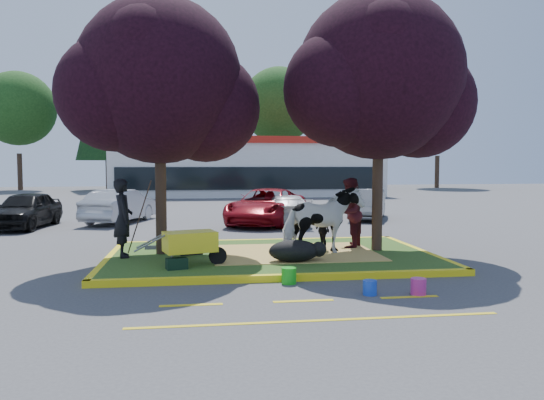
{
  "coord_description": "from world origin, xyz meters",
  "views": [
    {
      "loc": [
        -1.87,
        -13.41,
        2.48
      ],
      "look_at": [
        0.09,
        0.5,
        1.5
      ],
      "focal_mm": 35.0,
      "sensor_mm": 36.0,
      "label": 1
    }
  ],
  "objects": [
    {
      "name": "tree_purple_right",
      "position": [
        2.92,
        0.18,
        4.56
      ],
      "size": [
        5.3,
        4.4,
        6.82
      ],
      "color": "black",
      "rests_on": "median_island"
    },
    {
      "name": "calf",
      "position": [
        0.38,
        -1.23,
        0.41
      ],
      "size": [
        1.38,
        1.11,
        0.52
      ],
      "primitive_type": "ellipsoid",
      "rotation": [
        0.0,
        0.0,
        -0.41
      ],
      "color": "black",
      "rests_on": "median_island"
    },
    {
      "name": "handler",
      "position": [
        -3.7,
        0.02,
        1.12
      ],
      "size": [
        0.61,
        0.79,
        1.94
      ],
      "primitive_type": "imported",
      "rotation": [
        0.0,
        0.0,
        1.79
      ],
      "color": "black",
      "rests_on": "median_island"
    },
    {
      "name": "curb_near",
      "position": [
        0.0,
        -2.58,
        0.07
      ],
      "size": [
        8.3,
        0.16,
        0.15
      ],
      "primitive_type": "cube",
      "color": "yellow",
      "rests_on": "ground"
    },
    {
      "name": "treeline",
      "position": [
        1.23,
        37.61,
        7.73
      ],
      "size": [
        46.58,
        7.8,
        14.63
      ],
      "color": "black",
      "rests_on": "ground"
    },
    {
      "name": "bucket_green",
      "position": [
        -0.02,
        -2.8,
        0.17
      ],
      "size": [
        0.32,
        0.32,
        0.33
      ],
      "primitive_type": "cylinder",
      "rotation": [
        0.0,
        0.0,
        0.04
      ],
      "color": "green",
      "rests_on": "ground"
    },
    {
      "name": "gear_bag_green",
      "position": [
        -2.34,
        -1.7,
        0.27
      ],
      "size": [
        0.51,
        0.38,
        0.24
      ],
      "primitive_type": "cube",
      "rotation": [
        0.0,
        0.0,
        0.24
      ],
      "color": "black",
      "rests_on": "median_island"
    },
    {
      "name": "car_silver",
      "position": [
        -5.08,
        9.28,
        0.7
      ],
      "size": [
        2.78,
        4.48,
        1.39
      ],
      "primitive_type": "imported",
      "rotation": [
        0.0,
        0.0,
        2.81
      ],
      "color": "#A9ADB2",
      "rests_on": "ground"
    },
    {
      "name": "fire_lane_stripe_b",
      "position": [
        0.0,
        -4.2,
        0.0
      ],
      "size": [
        1.1,
        0.12,
        0.01
      ],
      "primitive_type": "cube",
      "color": "yellow",
      "rests_on": "ground"
    },
    {
      "name": "curb_left",
      "position": [
        -4.08,
        0.0,
        0.07
      ],
      "size": [
        0.16,
        5.3,
        0.15
      ],
      "primitive_type": "cube",
      "color": "yellow",
      "rests_on": "ground"
    },
    {
      "name": "cow",
      "position": [
        1.25,
        -0.4,
        1.02
      ],
      "size": [
        2.26,
        1.65,
        1.74
      ],
      "primitive_type": "imported",
      "rotation": [
        0.0,
        0.0,
        1.96
      ],
      "color": "silver",
      "rests_on": "median_island"
    },
    {
      "name": "ground",
      "position": [
        0.0,
        0.0,
        0.0
      ],
      "size": [
        90.0,
        90.0,
        0.0
      ],
      "primitive_type": "plane",
      "color": "#424244",
      "rests_on": "ground"
    },
    {
      "name": "fire_lane_stripe_c",
      "position": [
        2.0,
        -4.2,
        0.0
      ],
      "size": [
        1.1,
        0.12,
        0.01
      ],
      "primitive_type": "cube",
      "color": "yellow",
      "rests_on": "ground"
    },
    {
      "name": "median_island",
      "position": [
        0.0,
        0.0,
        0.07
      ],
      "size": [
        8.0,
        5.0,
        0.15
      ],
      "primitive_type": "cube",
      "color": "#2B4A17",
      "rests_on": "ground"
    },
    {
      "name": "car_black",
      "position": [
        -8.39,
        7.88,
        0.7
      ],
      "size": [
        2.06,
        4.26,
        1.4
      ],
      "primitive_type": "imported",
      "rotation": [
        0.0,
        0.0,
        -0.1
      ],
      "color": "black",
      "rests_on": "ground"
    },
    {
      "name": "tree_purple_left",
      "position": [
        -2.78,
        0.38,
        4.36
      ],
      "size": [
        5.06,
        4.2,
        6.51
      ],
      "color": "black",
      "rests_on": "median_island"
    },
    {
      "name": "curb_far",
      "position": [
        0.0,
        2.58,
        0.07
      ],
      "size": [
        8.3,
        0.16,
        0.15
      ],
      "primitive_type": "cube",
      "color": "yellow",
      "rests_on": "ground"
    },
    {
      "name": "fire_lane_stripe_a",
      "position": [
        -2.0,
        -4.2,
        0.0
      ],
      "size": [
        1.1,
        0.12,
        0.01
      ],
      "primitive_type": "cube",
      "color": "yellow",
      "rests_on": "ground"
    },
    {
      "name": "bucket_pink",
      "position": [
        2.24,
        -4.04,
        0.16
      ],
      "size": [
        0.35,
        0.35,
        0.31
      ],
      "primitive_type": "cylinder",
      "rotation": [
        0.0,
        0.0,
        0.24
      ],
      "color": "#CE2D8D",
      "rests_on": "ground"
    },
    {
      "name": "curb_right",
      "position": [
        4.08,
        0.0,
        0.07
      ],
      "size": [
        0.16,
        5.3,
        0.15
      ],
      "primitive_type": "cube",
      "color": "yellow",
      "rests_on": "ground"
    },
    {
      "name": "straw_bedding",
      "position": [
        0.6,
        0.0,
        0.15
      ],
      "size": [
        4.2,
        3.0,
        0.01
      ],
      "primitive_type": "cube",
      "color": "#DEBC5B",
      "rests_on": "median_island"
    },
    {
      "name": "fire_lane_long",
      "position": [
        0.0,
        -5.4,
        0.0
      ],
      "size": [
        6.0,
        0.1,
        0.01
      ],
      "primitive_type": "cube",
      "color": "yellow",
      "rests_on": "ground"
    },
    {
      "name": "visitor_a",
      "position": [
        2.27,
        0.67,
        1.11
      ],
      "size": [
        1.11,
        1.18,
        1.93
      ],
      "primitive_type": "imported",
      "rotation": [
        0.0,
        0.0,
        -2.11
      ],
      "color": "#411219",
      "rests_on": "median_island"
    },
    {
      "name": "visitor_b",
      "position": [
        1.43,
        0.34,
        0.7
      ],
      "size": [
        0.43,
        0.69,
        1.1
      ],
      "primitive_type": "imported",
      "rotation": [
        0.0,
        0.0,
        -1.3
      ],
      "color": "black",
      "rests_on": "median_island"
    },
    {
      "name": "car_white",
      "position": [
        1.71,
        7.82,
        0.6
      ],
      "size": [
        1.78,
        4.15,
        1.19
      ],
      "primitive_type": "imported",
      "rotation": [
        0.0,
        0.0,
        3.12
      ],
      "color": "white",
      "rests_on": "ground"
    },
    {
      "name": "wheelbarrow",
      "position": [
        -2.03,
        -1.32,
        0.69
      ],
      "size": [
        2.06,
        0.98,
        0.78
      ],
      "rotation": [
        0.0,
        0.0,
        0.28
      ],
      "color": "black",
      "rests_on": "median_island"
    },
    {
      "name": "gear_bag_dark",
      "position": [
        -2.07,
        0.17,
        0.3
      ],
      "size": [
        0.66,
        0.51,
        0.3
      ],
      "primitive_type": "cube",
      "rotation": [
        0.0,
        0.0,
        0.37
      ],
      "color": "black",
      "rests_on": "median_island"
    },
    {
      "name": "retail_building",
      "position": [
        2.0,
        27.98,
        2.25
      ],
      "size": [
        20.4,
        8.4,
        4.4
      ],
      "color": "silver",
      "rests_on": "ground"
    },
    {
      "name": "bucket_blue",
      "position": [
        1.33,
        -3.94,
        0.14
      ],
      "size": [
        0.35,
        0.35,
        0.28
      ],
      "primitive_type": "cylinder",
      "rotation": [
        0.0,
        0.0,
        0.43
      ],
      "color": "blue",
      "rests_on": "ground"
    },
    {
      "name": "car_red",
      "position": [
        0.92,
        7.92,
        0.72
      ],
      "size": [
        4.27,
        5.68,
        1.43
      ],
      "primitive_type": "imported",
      "rotation": [
        0.0,
        0.0,
        -0.42
      ],
      "color": "maroon",
      "rests_on": "ground"
    },
    {
      "name": "car_grey",
      "position": [
        5.61,
        9.19,
        0.65
      ],
      "size": [
        2.79,
        4.19,
        1.31
      ],
      "primitive_type": "imported",
      "rotation": [
        0.0,
        0.0,
        -0.39
      ],
      "color": "slate",
      "rests_on": "ground"
    }
  ]
}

